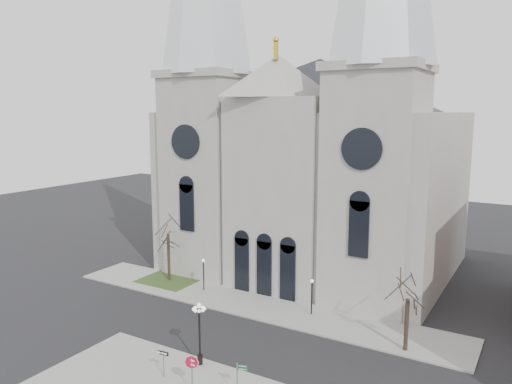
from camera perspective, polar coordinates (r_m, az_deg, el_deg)
The scene contains 12 objects.
ground at distance 40.48m, azimuth -9.04°, elevation -17.57°, with size 160.00×160.00×0.00m, color black.
sidewalk_far at distance 48.60m, azimuth -0.52°, elevation -12.63°, with size 40.00×6.00×0.14m, color gray.
grass_patch at distance 55.46m, azimuth -9.87°, elevation -9.92°, with size 6.00×5.00×0.18m, color #30451D.
cathedral at distance 55.55m, azimuth 5.92°, elevation 9.53°, with size 33.00×26.66×54.00m.
tree_left at distance 53.92m, azimuth -10.03°, elevation -4.39°, with size 3.20×3.20×7.50m.
tree_right at distance 39.90m, azimuth 16.98°, elevation -11.28°, with size 3.20×3.20×6.00m.
ped_lamp_left at distance 51.39m, azimuth -6.02°, elevation -8.76°, with size 0.32×0.32×3.26m.
ped_lamp_right at distance 45.58m, azimuth 6.39°, elevation -11.16°, with size 0.32×0.32×3.26m.
stop_sign at distance 34.07m, azimuth -7.33°, elevation -19.15°, with size 0.96×0.10×2.67m.
globe_lamp at distance 36.99m, azimuth -6.49°, elevation -14.97°, with size 1.11×1.11×4.64m.
one_way_sign at distance 36.46m, azimuth -10.53°, elevation -18.17°, with size 0.86×0.15×1.97m.
street_name_sign at distance 33.84m, azimuth -2.02°, elevation -20.35°, with size 0.70×0.28×2.28m.
Camera 1 is at (23.47, -27.49, 18.22)m, focal length 35.00 mm.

